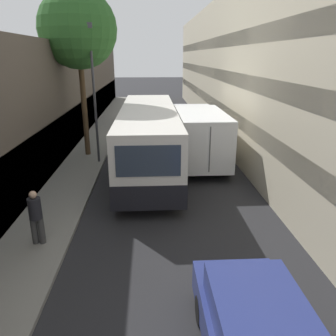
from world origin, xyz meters
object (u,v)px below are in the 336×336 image
object	(u,v)px
panel_van	(139,110)
street_lamp	(92,69)
bus	(149,138)
street_tree_left	(78,29)
box_truck	(198,133)
pedestrian	(36,216)

from	to	relation	value
panel_van	street_lamp	world-z (taller)	street_lamp
bus	street_lamp	bearing A→B (deg)	158.78
bus	street_lamp	xyz separation A→B (m)	(-2.65, 1.03, 3.17)
panel_van	bus	bearing A→B (deg)	-85.82
bus	street_tree_left	distance (m)	6.57
bus	street_lamp	world-z (taller)	street_lamp
box_truck	street_tree_left	world-z (taller)	street_tree_left
box_truck	street_tree_left	size ratio (longest dim) A/B	0.84
pedestrian	street_lamp	xyz separation A→B (m)	(0.62, 7.95, 3.77)
panel_van	pedestrian	world-z (taller)	panel_van
street_lamp	panel_van	bearing A→B (deg)	80.00
street_lamp	pedestrian	bearing A→B (deg)	-94.45
pedestrian	street_tree_left	size ratio (longest dim) A/B	0.19
panel_van	street_tree_left	xyz separation A→B (m)	(-2.63, -8.95, 5.49)
box_truck	pedestrian	size ratio (longest dim) A/B	4.29
bus	street_lamp	distance (m)	4.26
pedestrian	street_lamp	size ratio (longest dim) A/B	0.25
street_tree_left	street_lamp	bearing A→B (deg)	-59.53
bus	panel_van	world-z (taller)	bus
box_truck	street_lamp	distance (m)	6.19
pedestrian	panel_van	bearing A→B (deg)	82.40
panel_van	box_truck	bearing A→B (deg)	-71.26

